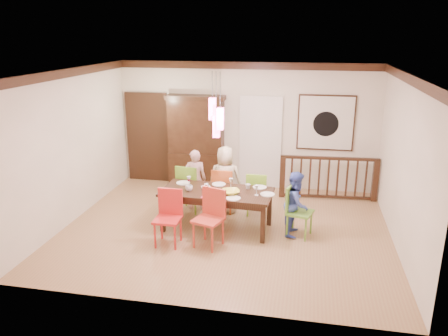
% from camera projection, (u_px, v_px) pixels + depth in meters
% --- Properties ---
extents(floor, '(6.00, 6.00, 0.00)m').
position_uv_depth(floor, '(226.00, 229.00, 8.21)').
color(floor, '#A1744E').
rests_on(floor, ground).
extents(ceiling, '(6.00, 6.00, 0.00)m').
position_uv_depth(ceiling, '(226.00, 72.00, 7.34)').
color(ceiling, white).
rests_on(ceiling, wall_back).
extents(wall_back, '(6.00, 0.00, 6.00)m').
position_uv_depth(wall_back, '(246.00, 126.00, 10.12)').
color(wall_back, beige).
rests_on(wall_back, floor).
extents(wall_left, '(0.00, 5.00, 5.00)m').
position_uv_depth(wall_left, '(72.00, 146.00, 8.32)').
color(wall_left, beige).
rests_on(wall_left, floor).
extents(wall_right, '(0.00, 5.00, 5.00)m').
position_uv_depth(wall_right, '(403.00, 164.00, 7.23)').
color(wall_right, beige).
rests_on(wall_right, floor).
extents(crown_molding, '(6.00, 5.00, 0.16)m').
position_uv_depth(crown_molding, '(226.00, 76.00, 7.36)').
color(crown_molding, black).
rests_on(crown_molding, wall_back).
extents(panel_door, '(1.04, 0.07, 2.24)m').
position_uv_depth(panel_door, '(148.00, 139.00, 10.62)').
color(panel_door, black).
rests_on(panel_door, wall_back).
extents(white_doorway, '(0.97, 0.05, 2.22)m').
position_uv_depth(white_doorway, '(260.00, 144.00, 10.14)').
color(white_doorway, silver).
rests_on(white_doorway, wall_back).
extents(painting, '(1.25, 0.06, 1.25)m').
position_uv_depth(painting, '(326.00, 123.00, 9.71)').
color(painting, black).
rests_on(painting, wall_back).
extents(pendant_cluster, '(0.27, 0.21, 1.14)m').
position_uv_depth(pendant_cluster, '(216.00, 118.00, 7.61)').
color(pendant_cluster, '#F84A89').
rests_on(pendant_cluster, ceiling).
extents(dining_table, '(2.08, 1.04, 0.75)m').
position_uv_depth(dining_table, '(217.00, 195.00, 8.04)').
color(dining_table, black).
rests_on(dining_table, floor).
extents(chair_far_left, '(0.51, 0.51, 0.99)m').
position_uv_depth(chair_far_left, '(190.00, 184.00, 8.89)').
color(chair_far_left, '#68A627').
rests_on(chair_far_left, floor).
extents(chair_far_mid, '(0.43, 0.43, 0.94)m').
position_uv_depth(chair_far_mid, '(224.00, 187.00, 8.85)').
color(chair_far_mid, '#C35823').
rests_on(chair_far_mid, floor).
extents(chair_far_right, '(0.40, 0.40, 0.89)m').
position_uv_depth(chair_far_right, '(257.00, 190.00, 8.73)').
color(chair_far_right, '#7DC32B').
rests_on(chair_far_right, floor).
extents(chair_near_left, '(0.44, 0.44, 0.96)m').
position_uv_depth(chair_near_left, '(167.00, 215.00, 7.44)').
color(chair_near_left, red).
rests_on(chair_near_left, floor).
extents(chair_near_mid, '(0.57, 0.57, 1.00)m').
position_uv_depth(chair_near_mid, '(208.00, 215.00, 7.38)').
color(chair_near_mid, '#BC3A28').
rests_on(chair_near_mid, floor).
extents(chair_end_right, '(0.52, 0.52, 0.94)m').
position_uv_depth(chair_end_right, '(300.00, 208.00, 7.77)').
color(chair_end_right, '#65A133').
rests_on(chair_end_right, floor).
extents(china_hutch, '(1.36, 0.46, 2.16)m').
position_uv_depth(china_hutch, '(196.00, 141.00, 10.24)').
color(china_hutch, black).
rests_on(china_hutch, floor).
extents(balustrade, '(2.12, 0.21, 0.96)m').
position_uv_depth(balustrade, '(328.00, 177.00, 9.54)').
color(balustrade, black).
rests_on(balustrade, floor).
extents(person_far_left, '(0.51, 0.38, 1.26)m').
position_uv_depth(person_far_left, '(195.00, 179.00, 8.99)').
color(person_far_left, beige).
rests_on(person_far_left, floor).
extents(person_far_mid, '(0.71, 0.50, 1.38)m').
position_uv_depth(person_far_mid, '(225.00, 180.00, 8.80)').
color(person_far_mid, beige).
rests_on(person_far_mid, floor).
extents(person_end_right, '(0.51, 0.62, 1.18)m').
position_uv_depth(person_end_right, '(296.00, 203.00, 7.84)').
color(person_end_right, '#445EC0').
rests_on(person_end_right, floor).
extents(serving_bowl, '(0.41, 0.41, 0.08)m').
position_uv_depth(serving_bowl, '(231.00, 192.00, 7.83)').
color(serving_bowl, gold).
rests_on(serving_bowl, dining_table).
extents(small_bowl, '(0.20, 0.20, 0.05)m').
position_uv_depth(small_bowl, '(206.00, 188.00, 8.07)').
color(small_bowl, white).
rests_on(small_bowl, dining_table).
extents(cup_left, '(0.15, 0.15, 0.11)m').
position_uv_depth(cup_left, '(189.00, 188.00, 7.99)').
color(cup_left, silver).
rests_on(cup_left, dining_table).
extents(cup_right, '(0.10, 0.10, 0.09)m').
position_uv_depth(cup_right, '(248.00, 187.00, 8.09)').
color(cup_right, silver).
rests_on(cup_right, dining_table).
extents(plate_far_left, '(0.26, 0.26, 0.01)m').
position_uv_depth(plate_far_left, '(183.00, 183.00, 8.40)').
color(plate_far_left, white).
rests_on(plate_far_left, dining_table).
extents(plate_far_mid, '(0.26, 0.26, 0.01)m').
position_uv_depth(plate_far_mid, '(219.00, 184.00, 8.33)').
color(plate_far_mid, white).
rests_on(plate_far_mid, dining_table).
extents(plate_far_right, '(0.26, 0.26, 0.01)m').
position_uv_depth(plate_far_right, '(260.00, 187.00, 8.17)').
color(plate_far_right, white).
rests_on(plate_far_right, dining_table).
extents(plate_near_left, '(0.26, 0.26, 0.01)m').
position_uv_depth(plate_near_left, '(175.00, 194.00, 7.82)').
color(plate_near_left, white).
rests_on(plate_near_left, dining_table).
extents(plate_near_mid, '(0.26, 0.26, 0.01)m').
position_uv_depth(plate_near_mid, '(233.00, 198.00, 7.63)').
color(plate_near_mid, white).
rests_on(plate_near_mid, dining_table).
extents(plate_end_right, '(0.26, 0.26, 0.01)m').
position_uv_depth(plate_end_right, '(267.00, 194.00, 7.81)').
color(plate_end_right, white).
rests_on(plate_end_right, dining_table).
extents(wine_glass_a, '(0.08, 0.08, 0.19)m').
position_uv_depth(wine_glass_a, '(189.00, 181.00, 8.22)').
color(wine_glass_a, '#590C19').
rests_on(wine_glass_a, dining_table).
extents(wine_glass_b, '(0.08, 0.08, 0.19)m').
position_uv_depth(wine_glass_b, '(231.00, 183.00, 8.12)').
color(wine_glass_b, silver).
rests_on(wine_glass_b, dining_table).
extents(wine_glass_c, '(0.08, 0.08, 0.19)m').
position_uv_depth(wine_glass_c, '(206.00, 189.00, 7.83)').
color(wine_glass_c, '#590C19').
rests_on(wine_glass_c, dining_table).
extents(wine_glass_d, '(0.08, 0.08, 0.19)m').
position_uv_depth(wine_glass_d, '(257.00, 190.00, 7.76)').
color(wine_glass_d, silver).
rests_on(wine_glass_d, dining_table).
extents(napkin, '(0.18, 0.14, 0.01)m').
position_uv_depth(napkin, '(207.00, 197.00, 7.68)').
color(napkin, '#D83359').
rests_on(napkin, dining_table).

